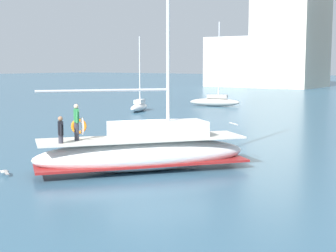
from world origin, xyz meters
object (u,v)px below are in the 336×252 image
object	(u,v)px
moored_sloop_near	(215,101)
mooring_buoy	(112,143)
seagull	(4,172)
main_sailboat	(144,150)
moored_cutter_left	(139,106)

from	to	relation	value
moored_sloop_near	mooring_buoy	distance (m)	29.09
moored_sloop_near	seagull	bearing A→B (deg)	-74.23
seagull	mooring_buoy	bearing A→B (deg)	99.02
moored_sloop_near	seagull	size ratio (longest dim) A/B	9.72
moored_sloop_near	seagull	distance (m)	37.66
main_sailboat	seagull	world-z (taller)	main_sailboat
moored_sloop_near	moored_cutter_left	distance (m)	10.15
seagull	moored_cutter_left	bearing A→B (deg)	117.05
main_sailboat	moored_sloop_near	world-z (taller)	main_sailboat
main_sailboat	moored_sloop_near	xyz separation A→B (m)	(-14.52, 32.01, -0.28)
main_sailboat	moored_sloop_near	size ratio (longest dim) A/B	1.25
main_sailboat	seagull	distance (m)	6.07
moored_cutter_left	seagull	size ratio (longest dim) A/B	7.76
seagull	mooring_buoy	distance (m)	8.66
main_sailboat	moored_cutter_left	size ratio (longest dim) A/B	1.57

